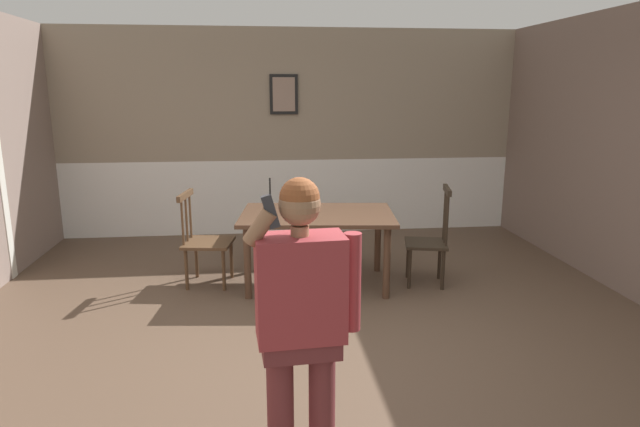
# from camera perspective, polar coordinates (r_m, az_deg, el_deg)

# --- Properties ---
(ground_plane) EXTENTS (7.96, 7.96, 0.00)m
(ground_plane) POSITION_cam_1_polar(r_m,az_deg,el_deg) (4.42, -0.06, -13.86)
(ground_plane) COLOR brown
(room_back_partition) EXTENTS (6.32, 0.17, 2.78)m
(room_back_partition) POSITION_cam_1_polar(r_m,az_deg,el_deg) (7.58, -3.12, 7.99)
(room_back_partition) COLOR gray
(room_back_partition) RESTS_ON ground_plane
(dining_table) EXTENTS (1.64, 1.18, 0.76)m
(dining_table) POSITION_cam_1_polar(r_m,az_deg,el_deg) (5.56, -0.29, -0.86)
(dining_table) COLOR #4C3323
(dining_table) RESTS_ON ground_plane
(chair_near_window) EXTENTS (0.54, 0.54, 0.97)m
(chair_near_window) POSITION_cam_1_polar(r_m,az_deg,el_deg) (5.73, -11.97, -2.75)
(chair_near_window) COLOR #513823
(chair_near_window) RESTS_ON ground_plane
(chair_by_doorway) EXTENTS (0.50, 0.50, 1.03)m
(chair_by_doorway) POSITION_cam_1_polar(r_m,az_deg,el_deg) (5.72, 11.42, -2.72)
(chair_by_doorway) COLOR #2D2319
(chair_by_doorway) RESTS_ON ground_plane
(person_figure) EXTENTS (0.59, 0.27, 1.59)m
(person_figure) POSITION_cam_1_polar(r_m,az_deg,el_deg) (2.77, -1.91, -10.15)
(person_figure) COLOR brown
(person_figure) RESTS_ON ground_plane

